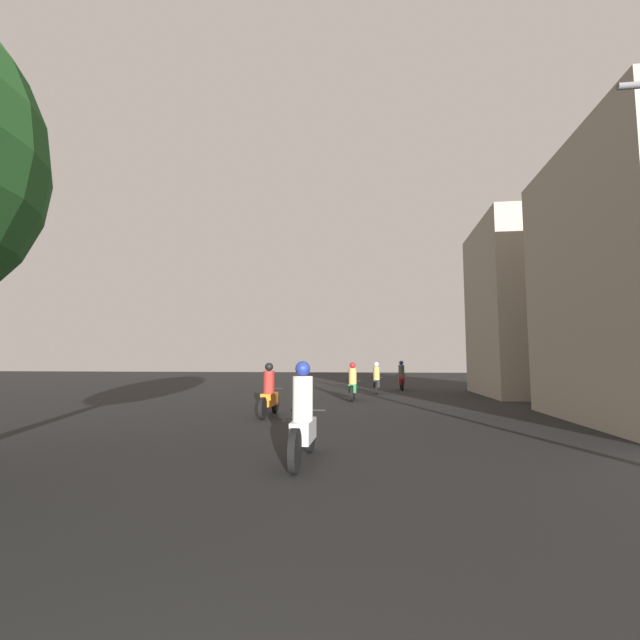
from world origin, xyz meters
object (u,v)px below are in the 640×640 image
object	(u,v)px
motorcycle_black	(376,381)
building_right_far	(537,308)
motorcycle_red	(401,378)
motorcycle_silver	(303,421)
motorcycle_orange	(269,395)
motorcycle_green	(353,385)

from	to	relation	value
motorcycle_black	building_right_far	bearing A→B (deg)	-1.95
motorcycle_red	building_right_far	world-z (taller)	building_right_far
motorcycle_silver	motorcycle_red	xyz separation A→B (m)	(2.56, 17.17, 0.01)
motorcycle_black	motorcycle_red	bearing A→B (deg)	63.41
motorcycle_orange	motorcycle_green	size ratio (longest dim) A/B	1.08
motorcycle_red	motorcycle_silver	bearing A→B (deg)	-89.69
motorcycle_orange	motorcycle_green	world-z (taller)	motorcycle_orange
motorcycle_silver	motorcycle_red	world-z (taller)	motorcycle_red
motorcycle_green	motorcycle_red	bearing A→B (deg)	79.67
motorcycle_black	building_right_far	world-z (taller)	building_right_far
motorcycle_orange	building_right_far	size ratio (longest dim) A/B	0.26
motorcycle_black	motorcycle_red	size ratio (longest dim) A/B	1.01
motorcycle_silver	motorcycle_black	bearing A→B (deg)	89.71
motorcycle_silver	motorcycle_green	bearing A→B (deg)	93.21
motorcycle_red	building_right_far	bearing A→B (deg)	-17.28
motorcycle_silver	motorcycle_red	bearing A→B (deg)	85.93
motorcycle_black	building_right_far	xyz separation A→B (m)	(7.49, -0.35, 3.44)
motorcycle_orange	motorcycle_green	distance (m)	5.78
motorcycle_silver	motorcycle_orange	world-z (taller)	motorcycle_silver
motorcycle_orange	motorcycle_silver	bearing A→B (deg)	-61.72
building_right_far	motorcycle_silver	bearing A→B (deg)	-121.50
motorcycle_silver	building_right_far	xyz separation A→B (m)	(8.68, 14.17, 3.42)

